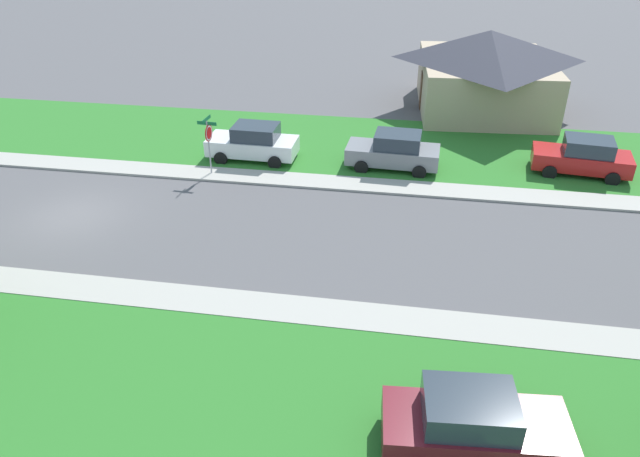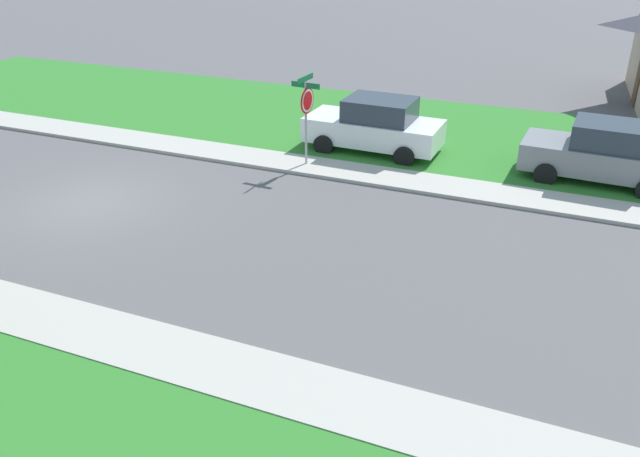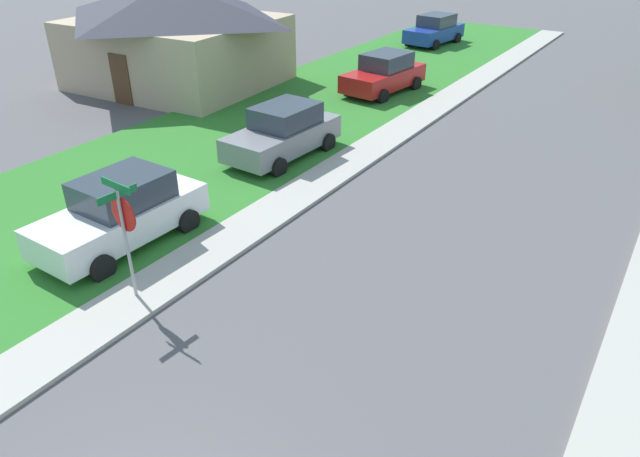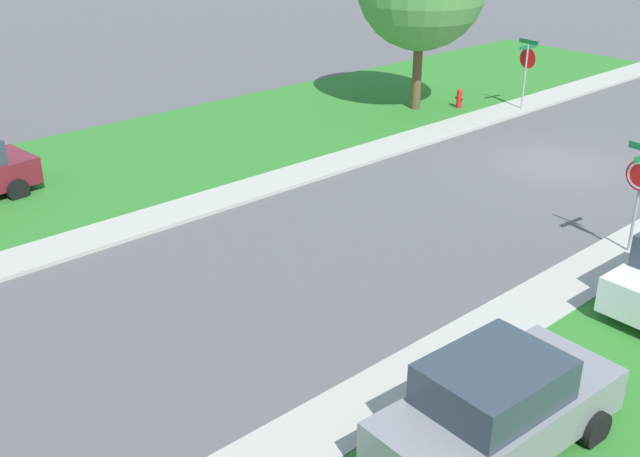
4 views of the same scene
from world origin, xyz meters
TOP-DOWN VIEW (x-y plane):
  - sidewalk_west at (-4.70, 12.00)m, footprint 1.40×56.00m
  - lawn_west at (-9.40, 12.00)m, footprint 8.00×56.00m
  - stop_sign_far_corner at (-4.74, 4.34)m, footprint 0.92×0.92m
  - car_white_near_corner at (-6.80, 5.81)m, footprint 2.11×4.34m
  - car_blue_across_road at (-9.79, 31.98)m, footprint 2.40×4.47m
  - car_grey_driveway_right at (-6.84, 12.59)m, footprint 2.20×4.38m
  - car_red_far_down_street at (-7.56, 21.18)m, footprint 2.41×4.48m
  - house_left_setback at (-16.29, 17.27)m, footprint 9.49×8.38m

SIDE VIEW (x-z plane):
  - lawn_west at x=-9.40m, z-range 0.00..0.08m
  - sidewalk_west at x=-4.70m, z-range 0.00..0.10m
  - car_white_near_corner at x=-6.80m, z-range -0.01..1.75m
  - car_blue_across_road at x=-9.79m, z-range -0.01..1.75m
  - car_grey_driveway_right at x=-6.84m, z-range -0.01..1.75m
  - car_red_far_down_street at x=-7.56m, z-range -0.01..1.75m
  - stop_sign_far_corner at x=-4.74m, z-range 0.50..3.27m
  - house_left_setback at x=-16.29m, z-range 0.08..4.68m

